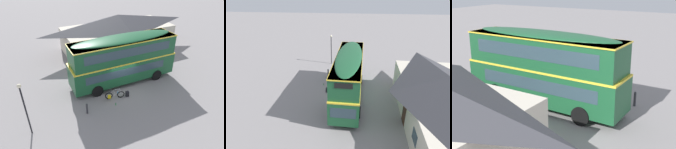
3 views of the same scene
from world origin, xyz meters
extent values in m
plane|color=gray|center=(0.00, 0.00, 0.00)|extent=(120.00, 120.00, 0.00)
cylinder|color=black|center=(3.98, 2.07, 0.55)|extent=(1.11, 0.32, 1.10)
cylinder|color=black|center=(3.90, -0.31, 0.55)|extent=(1.11, 0.32, 1.10)
cylinder|color=black|center=(-2.49, 2.30, 0.55)|extent=(1.11, 0.32, 1.10)
cylinder|color=black|center=(-2.58, -0.08, 0.55)|extent=(1.11, 0.32, 1.10)
cube|color=#19512D|center=(0.70, 0.99, 1.52)|extent=(10.54, 2.87, 2.10)
cube|color=yellow|center=(0.70, 0.99, 2.60)|extent=(10.56, 2.89, 0.12)
cube|color=#19512D|center=(0.70, 0.99, 3.58)|extent=(10.22, 2.81, 1.90)
ellipsoid|color=#19512D|center=(0.70, 0.99, 4.61)|extent=(10.01, 2.75, 0.36)
cube|color=#2D424C|center=(5.91, 0.81, 1.77)|extent=(0.13, 2.05, 0.90)
cube|color=black|center=(5.77, 0.81, 4.10)|extent=(0.11, 1.38, 0.44)
cube|color=#2D424C|center=(0.46, -0.24, 1.82)|extent=(8.15, 0.33, 0.76)
cube|color=#2D424C|center=(0.66, -0.22, 3.73)|extent=(8.57, 0.35, 0.80)
cube|color=#2D424C|center=(0.55, 2.24, 1.82)|extent=(8.15, 0.33, 0.76)
cube|color=#2D424C|center=(0.75, 2.21, 3.73)|extent=(8.57, 0.35, 0.80)
cube|color=yellow|center=(0.70, 0.99, 4.49)|extent=(10.33, 2.89, 0.08)
torus|color=black|center=(-0.82, -1.28, 0.34)|extent=(0.67, 0.28, 0.68)
torus|color=black|center=(-1.86, -0.96, 0.34)|extent=(0.67, 0.28, 0.68)
cylinder|color=#B2B2B7|center=(-0.82, -1.28, 0.34)|extent=(0.08, 0.11, 0.05)
cylinder|color=#B2B2B7|center=(-1.86, -0.96, 0.34)|extent=(0.08, 0.11, 0.05)
cylinder|color=#B7B7BC|center=(-1.10, -1.19, 0.62)|extent=(0.49, 0.18, 0.71)
cylinder|color=#B7B7BC|center=(-1.16, -1.17, 0.95)|extent=(0.59, 0.21, 0.07)
cylinder|color=#B7B7BC|center=(-1.39, -1.10, 0.61)|extent=(0.18, 0.09, 0.66)
cylinder|color=#B7B7BC|center=(-1.59, -1.04, 0.31)|extent=(0.55, 0.19, 0.09)
cylinder|color=#B7B7BC|center=(-1.66, -1.02, 0.64)|extent=(0.44, 0.16, 0.61)
cylinder|color=#B7B7BC|center=(-0.84, -1.27, 0.65)|extent=(0.10, 0.06, 0.63)
cylinder|color=black|center=(-0.87, -1.26, 1.02)|extent=(0.16, 0.45, 0.03)
ellipsoid|color=black|center=(-1.47, -1.08, 0.96)|extent=(0.28, 0.17, 0.06)
cube|color=yellow|center=(-1.89, -1.11, 0.36)|extent=(0.31, 0.22, 0.32)
cylinder|color=#338CBF|center=(-1.10, -1.19, 0.62)|extent=(0.07, 0.07, 0.18)
cube|color=black|center=(-0.20, -1.37, 0.26)|extent=(0.32, 0.27, 0.52)
ellipsoid|color=black|center=(-0.20, -1.37, 0.52)|extent=(0.30, 0.25, 0.10)
cube|color=black|center=(-0.18, -1.25, 0.18)|extent=(0.20, 0.08, 0.18)
cylinder|color=black|center=(-0.30, -1.48, 0.26)|extent=(0.04, 0.04, 0.42)
cylinder|color=black|center=(-0.15, -1.51, 0.26)|extent=(0.04, 0.04, 0.42)
cylinder|color=green|center=(-1.73, -2.01, 0.10)|extent=(0.08, 0.08, 0.20)
cylinder|color=black|center=(-1.73, -2.01, 0.21)|extent=(0.05, 0.05, 0.03)
cube|color=beige|center=(4.43, 8.81, 1.50)|extent=(14.51, 6.39, 3.00)
pyramid|color=#38383D|center=(4.43, 8.81, 3.76)|extent=(14.92, 6.80, 1.53)
cube|color=#3D2319|center=(4.33, 5.84, 1.05)|extent=(1.10, 0.08, 2.10)
cube|color=#2D424C|center=(0.75, 5.96, 1.65)|extent=(1.10, 0.08, 0.90)
cube|color=#2D424C|center=(7.90, 5.72, 1.65)|extent=(1.10, 0.08, 0.90)
cylinder|color=black|center=(-8.61, -1.95, 2.00)|extent=(0.11, 0.11, 3.99)
sphere|color=#F2E5BF|center=(-8.61, -1.95, 4.11)|extent=(0.28, 0.28, 0.28)
cylinder|color=#333338|center=(-4.27, -1.83, 0.42)|extent=(0.16, 0.16, 0.85)
sphere|color=#333338|center=(-4.27, -1.83, 0.89)|extent=(0.16, 0.16, 0.16)
camera|label=1|loc=(-8.30, -13.88, 11.18)|focal=32.42mm
camera|label=2|loc=(18.51, 1.63, 11.00)|focal=31.85mm
camera|label=3|loc=(-9.38, 16.16, 7.77)|focal=49.25mm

